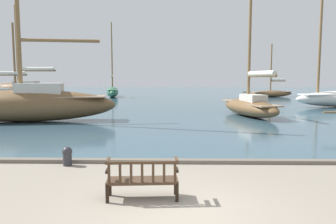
% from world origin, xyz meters
% --- Properties ---
extents(ground_plane, '(160.00, 160.00, 0.00)m').
position_xyz_m(ground_plane, '(0.00, 0.00, 0.00)').
color(ground_plane, gray).
extents(harbor_water, '(100.00, 80.00, 0.08)m').
position_xyz_m(harbor_water, '(0.00, 44.00, 0.04)').
color(harbor_water, '#385666').
rests_on(harbor_water, ground).
extents(quay_edge_kerb, '(40.00, 0.30, 0.12)m').
position_xyz_m(quay_edge_kerb, '(0.00, 3.85, 0.06)').
color(quay_edge_kerb, '#675F54').
rests_on(quay_edge_kerb, ground).
extents(park_bench, '(1.63, 0.63, 0.92)m').
position_xyz_m(park_bench, '(-0.79, 0.70, 0.47)').
color(park_bench, black).
rests_on(park_bench, ground).
extents(sailboat_mid_port, '(12.37, 3.47, 12.13)m').
position_xyz_m(sailboat_mid_port, '(-20.71, 37.25, 1.26)').
color(sailboat_mid_port, brown).
rests_on(sailboat_mid_port, harbor_water).
extents(sailboat_distant_harbor, '(10.93, 4.39, 15.38)m').
position_xyz_m(sailboat_distant_harbor, '(-8.96, 13.04, 1.23)').
color(sailboat_distant_harbor, brown).
rests_on(sailboat_distant_harbor, harbor_water).
extents(sailboat_outer_starboard, '(7.59, 3.84, 7.16)m').
position_xyz_m(sailboat_outer_starboard, '(13.18, 38.50, 0.65)').
color(sailboat_outer_starboard, brown).
rests_on(sailboat_outer_starboard, harbor_water).
extents(sailboat_far_starboard, '(2.82, 8.49, 10.09)m').
position_xyz_m(sailboat_far_starboard, '(-8.58, 38.38, 0.92)').
color(sailboat_far_starboard, '#2D6647').
rests_on(sailboat_far_starboard, harbor_water).
extents(sailboat_centre_channel, '(3.56, 7.56, 9.94)m').
position_xyz_m(sailboat_centre_channel, '(5.15, 16.26, 0.86)').
color(sailboat_centre_channel, brown).
rests_on(sailboat_centre_channel, harbor_water).
extents(mooring_bollard, '(0.31, 0.31, 0.60)m').
position_xyz_m(mooring_bollard, '(-3.41, 3.49, 0.33)').
color(mooring_bollard, '#2D2D33').
rests_on(mooring_bollard, ground).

